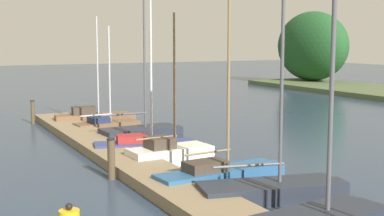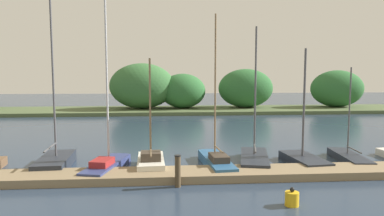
{
  "view_description": "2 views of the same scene",
  "coord_description": "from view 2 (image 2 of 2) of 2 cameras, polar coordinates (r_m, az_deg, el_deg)",
  "views": [
    {
      "loc": [
        15.44,
        6.98,
        4.39
      ],
      "look_at": [
        -2.61,
        16.23,
        1.78
      ],
      "focal_mm": 49.77,
      "sensor_mm": 36.0,
      "label": 1
    },
    {
      "loc": [
        -0.8,
        -1.61,
        4.61
      ],
      "look_at": [
        0.56,
        15.69,
        2.89
      ],
      "focal_mm": 32.52,
      "sensor_mm": 36.0,
      "label": 2
    }
  ],
  "objects": [
    {
      "name": "far_shore",
      "position": [
        42.49,
        -7.96,
        2.96
      ],
      "size": [
        59.25,
        8.0,
        7.13
      ],
      "color": "#4C5B38",
      "rests_on": "ground"
    },
    {
      "name": "sailboat_8",
      "position": [
        20.2,
        24.23,
        -7.33
      ],
      "size": [
        1.38,
        3.92,
        4.94
      ],
      "rotation": [
        0.0,
        0.0,
        1.47
      ],
      "color": "#232833",
      "rests_on": "ground"
    },
    {
      "name": "sailboat_7",
      "position": [
        18.72,
        17.76,
        -7.9
      ],
      "size": [
        1.7,
        3.52,
        5.86
      ],
      "rotation": [
        0.0,
        0.0,
        1.68
      ],
      "color": "#232833",
      "rests_on": "ground"
    },
    {
      "name": "sailboat_2",
      "position": [
        18.56,
        -21.44,
        -7.9
      ],
      "size": [
        1.6,
        3.79,
        8.55
      ],
      "rotation": [
        0.0,
        0.0,
        1.63
      ],
      "color": "#232833",
      "rests_on": "ground"
    },
    {
      "name": "sailboat_3",
      "position": [
        17.1,
        -13.7,
        -8.8
      ],
      "size": [
        1.89,
        4.23,
        8.33
      ],
      "rotation": [
        0.0,
        0.0,
        1.34
      ],
      "color": "navy",
      "rests_on": "ground"
    },
    {
      "name": "sailboat_4",
      "position": [
        16.98,
        -6.77,
        -8.76
      ],
      "size": [
        1.36,
        3.22,
        5.33
      ],
      "rotation": [
        0.0,
        0.0,
        1.62
      ],
      "color": "silver",
      "rests_on": "ground"
    },
    {
      "name": "channel_buoy_0",
      "position": [
        13.03,
        16.07,
        -14.06
      ],
      "size": [
        0.48,
        0.48,
        0.66
      ],
      "color": "gold",
      "rests_on": "ground"
    },
    {
      "name": "sailboat_5",
      "position": [
        17.41,
        3.91,
        -8.49
      ],
      "size": [
        1.4,
        4.54,
        7.48
      ],
      "rotation": [
        0.0,
        0.0,
        1.66
      ],
      "color": "#285684",
      "rests_on": "ground"
    },
    {
      "name": "sailboat_6",
      "position": [
        18.29,
        10.16,
        -8.01
      ],
      "size": [
        2.19,
        4.36,
        6.95
      ],
      "rotation": [
        0.0,
        0.0,
        1.34
      ],
      "color": "#232833",
      "rests_on": "ground"
    },
    {
      "name": "dock_pier",
      "position": [
        15.58,
        -1.38,
        -10.88
      ],
      "size": [
        27.98,
        1.8,
        0.35
      ],
      "color": "#847051",
      "rests_on": "ground"
    },
    {
      "name": "mooring_piling_1",
      "position": [
        14.36,
        -2.35,
        -10.28
      ],
      "size": [
        0.27,
        0.27,
        1.32
      ],
      "color": "#4C3D28",
      "rests_on": "ground"
    }
  ]
}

